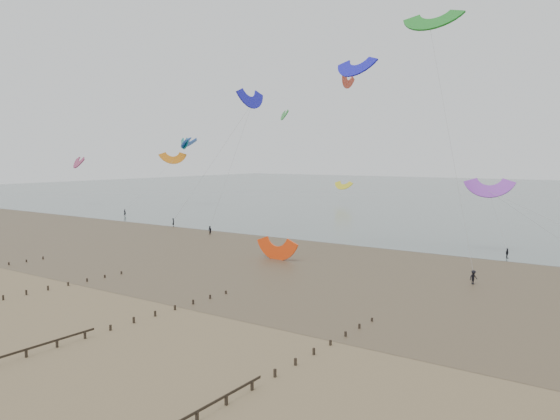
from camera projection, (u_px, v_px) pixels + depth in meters
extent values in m
plane|color=brown|center=(116.00, 313.00, 53.98)|extent=(500.00, 500.00, 0.00)
plane|color=#475654|center=(525.00, 195.00, 217.34)|extent=(500.00, 500.00, 0.00)
plane|color=#473A28|center=(305.00, 259.00, 82.57)|extent=(500.00, 500.00, 0.00)
ellipsoid|color=slate|center=(158.00, 259.00, 82.18)|extent=(23.60, 14.36, 0.01)
ellipsoid|color=slate|center=(387.00, 264.00, 78.20)|extent=(33.64, 18.32, 0.01)
ellipsoid|color=slate|center=(149.00, 233.00, 109.38)|extent=(26.95, 14.22, 0.01)
cube|color=black|center=(9.00, 264.00, 77.65)|extent=(0.16, 0.16, 0.51)
cube|color=black|center=(26.00, 261.00, 79.80)|extent=(0.16, 0.16, 0.48)
cube|color=black|center=(43.00, 258.00, 81.95)|extent=(0.16, 0.16, 0.45)
cube|color=black|center=(3.00, 298.00, 58.82)|extent=(0.16, 0.16, 0.62)
cube|color=black|center=(26.00, 293.00, 60.97)|extent=(0.16, 0.16, 0.59)
cube|color=black|center=(48.00, 288.00, 63.12)|extent=(0.16, 0.16, 0.57)
cube|color=black|center=(68.00, 284.00, 65.27)|extent=(0.16, 0.16, 0.54)
cube|color=black|center=(87.00, 280.00, 67.42)|extent=(0.16, 0.16, 0.51)
cube|color=black|center=(105.00, 276.00, 69.57)|extent=(0.16, 0.16, 0.48)
cube|color=black|center=(121.00, 273.00, 71.72)|extent=(0.16, 0.16, 0.45)
cube|color=black|center=(26.00, 353.00, 42.13)|extent=(0.16, 0.16, 0.71)
cube|color=black|center=(57.00, 344.00, 44.29)|extent=(0.16, 0.16, 0.68)
cube|color=black|center=(85.00, 335.00, 46.44)|extent=(0.16, 0.16, 0.65)
cube|color=black|center=(110.00, 328.00, 48.59)|extent=(0.16, 0.16, 0.62)
cube|color=black|center=(134.00, 321.00, 50.74)|extent=(0.16, 0.16, 0.59)
cube|color=black|center=(155.00, 314.00, 52.89)|extent=(0.16, 0.16, 0.57)
cube|color=black|center=(175.00, 308.00, 55.04)|extent=(0.16, 0.16, 0.54)
cube|color=black|center=(193.00, 302.00, 57.19)|extent=(0.16, 0.16, 0.51)
cube|color=black|center=(210.00, 297.00, 59.34)|extent=(0.16, 0.16, 0.48)
cube|color=black|center=(226.00, 292.00, 61.49)|extent=(0.16, 0.16, 0.45)
cube|color=black|center=(197.00, 417.00, 31.91)|extent=(0.16, 0.16, 0.71)
cube|color=black|center=(226.00, 401.00, 34.06)|extent=(0.16, 0.16, 0.68)
cube|color=black|center=(252.00, 386.00, 36.21)|extent=(0.16, 0.16, 0.65)
cube|color=black|center=(275.00, 374.00, 38.36)|extent=(0.16, 0.16, 0.62)
cube|color=black|center=(295.00, 362.00, 40.51)|extent=(0.16, 0.16, 0.59)
cube|color=black|center=(314.00, 352.00, 42.66)|extent=(0.16, 0.16, 0.57)
cube|color=black|center=(330.00, 343.00, 44.81)|extent=(0.16, 0.16, 0.54)
cube|color=black|center=(346.00, 334.00, 46.96)|extent=(0.16, 0.16, 0.51)
cube|color=black|center=(359.00, 327.00, 49.11)|extent=(0.16, 0.16, 0.48)
cube|color=black|center=(372.00, 320.00, 51.26)|extent=(0.16, 0.16, 0.45)
imported|color=black|center=(173.00, 222.00, 119.63)|extent=(0.82, 0.78, 1.88)
imported|color=black|center=(507.00, 253.00, 82.70)|extent=(0.54, 0.96, 1.55)
imported|color=black|center=(473.00, 277.00, 65.95)|extent=(1.13, 1.30, 1.75)
imported|color=black|center=(210.00, 230.00, 107.86)|extent=(0.93, 0.80, 1.66)
imported|color=black|center=(125.00, 213.00, 140.72)|extent=(0.72, 0.55, 1.77)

